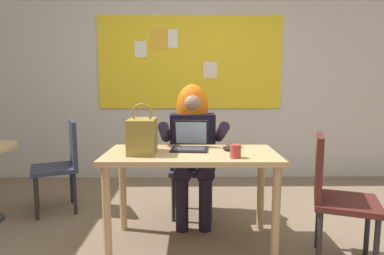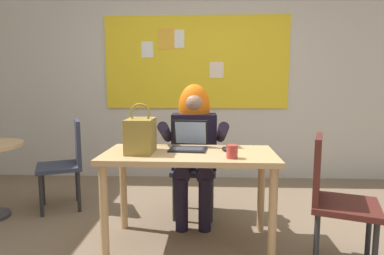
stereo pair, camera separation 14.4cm
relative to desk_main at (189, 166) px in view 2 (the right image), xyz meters
The scene contains 11 objects.
ground_plane 0.65m from the desk_main, 90.66° to the right, with size 24.00×24.00×0.00m, color #75604C.
wall_back_bulletin 2.09m from the desk_main, 90.12° to the left, with size 5.73×2.11×2.93m.
desk_main is the anchor object (origin of this frame).
chair_at_desk 0.69m from the desk_main, 88.52° to the left, with size 0.44×0.44×0.92m.
person_costumed 0.56m from the desk_main, 88.40° to the left, with size 0.60×0.61×1.27m.
laptop 0.21m from the desk_main, 94.41° to the left, with size 0.31×0.32×0.23m.
computer_mouse 0.31m from the desk_main, 11.62° to the left, with size 0.06×0.10×0.03m, color black.
handbag 0.44m from the desk_main, behind, with size 0.20×0.30×0.38m.
coffee_mug 0.40m from the desk_main, 31.75° to the right, with size 0.08×0.08×0.10m, color #B23833.
chair_spare_by_window 1.49m from the desk_main, 150.27° to the left, with size 0.56×0.56×0.91m.
chair_extra_corner 1.04m from the desk_main, 14.54° to the right, with size 0.54×0.54×0.92m.
Camera 2 is at (0.12, -2.35, 1.26)m, focal length 30.38 mm.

